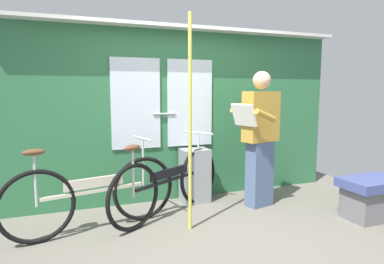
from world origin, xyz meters
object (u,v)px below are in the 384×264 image
object	(u,v)px
handrail_pole	(190,124)
bench_seat_corner	(373,197)
trash_bin_by_wall	(195,175)
passenger_reading_newspaper	(260,136)
bicycle_leaning_behind	(169,183)
bicycle_near_door	(94,195)

from	to	relation	value
handrail_pole	bench_seat_corner	size ratio (longest dim) A/B	3.08
trash_bin_by_wall	bench_seat_corner	distance (m)	2.05
passenger_reading_newspaper	handrail_pole	bearing A→B (deg)	5.53
bicycle_leaning_behind	passenger_reading_newspaper	world-z (taller)	passenger_reading_newspaper
bicycle_leaning_behind	handrail_pole	bearing A→B (deg)	-110.13
bicycle_near_door	bicycle_leaning_behind	distance (m)	0.84
bicycle_leaning_behind	bench_seat_corner	bearing A→B (deg)	-54.44
bicycle_near_door	passenger_reading_newspaper	distance (m)	2.01
trash_bin_by_wall	handrail_pole	world-z (taller)	handrail_pole
bicycle_near_door	handrail_pole	world-z (taller)	handrail_pole
bench_seat_corner	trash_bin_by_wall	bearing A→B (deg)	142.85
bicycle_near_door	passenger_reading_newspaper	size ratio (longest dim) A/B	1.06
passenger_reading_newspaper	handrail_pole	distance (m)	1.11
passenger_reading_newspaper	bench_seat_corner	world-z (taller)	passenger_reading_newspaper
bicycle_near_door	passenger_reading_newspaper	bearing A→B (deg)	-10.23
bicycle_near_door	trash_bin_by_wall	bearing A→B (deg)	9.27
passenger_reading_newspaper	bicycle_leaning_behind	bearing A→B (deg)	-17.96
bicycle_leaning_behind	trash_bin_by_wall	size ratio (longest dim) A/B	2.27
handrail_pole	bench_seat_corner	world-z (taller)	handrail_pole
handrail_pole	bench_seat_corner	bearing A→B (deg)	-12.45
bicycle_leaning_behind	bench_seat_corner	size ratio (longest dim) A/B	2.20
bicycle_leaning_behind	handrail_pole	size ratio (longest dim) A/B	0.71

